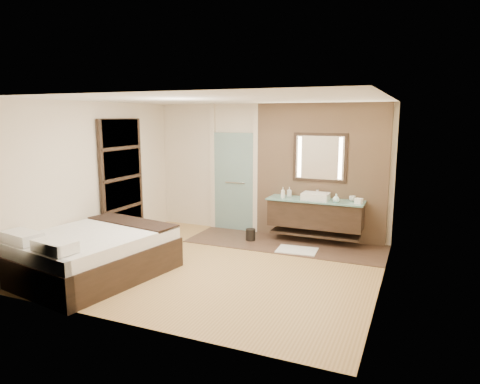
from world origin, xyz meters
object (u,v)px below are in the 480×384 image
at_px(mirror_unit, 320,158).
at_px(waste_bin, 251,235).
at_px(vanity, 315,214).
at_px(bed, 92,254).

bearing_deg(mirror_unit, waste_bin, -153.11).
distance_m(mirror_unit, waste_bin, 2.04).
xyz_separation_m(vanity, waste_bin, (-1.20, -0.37, -0.46)).
xyz_separation_m(mirror_unit, bed, (-2.75, -3.31, -1.30)).
bearing_deg(vanity, mirror_unit, 90.00).
bearing_deg(mirror_unit, vanity, -90.00).
relative_size(vanity, bed, 0.75).
xyz_separation_m(vanity, bed, (-2.75, -3.08, -0.23)).
xyz_separation_m(mirror_unit, waste_bin, (-1.20, -0.61, -1.53)).
height_order(bed, waste_bin, bed).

